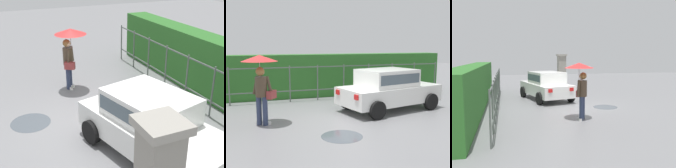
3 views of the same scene
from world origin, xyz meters
The scene contains 7 objects.
ground_plane centered at (0.00, 0.00, 0.00)m, with size 40.00×40.00×0.00m, color slate.
car centered at (1.91, 0.57, 0.80)m, with size 3.98×2.55×1.48m.
pedestrian centered at (-2.54, 0.04, 1.56)m, with size 1.06×1.06×2.07m.
gate_pillar centered at (4.32, -0.81, 1.24)m, with size 0.60×0.60×2.42m.
fence_section centered at (0.48, 3.03, 0.82)m, with size 10.57×0.05×1.50m.
hedge_row centered at (0.48, 4.00, 0.95)m, with size 11.52×0.90×1.90m, color #2D6B28.
puddle_near centered at (-0.64, -1.73, 0.00)m, with size 1.09×1.09×0.00m, color #4C545B.
Camera 3 is at (-11.03, 2.63, 2.31)m, focal length 40.02 mm.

